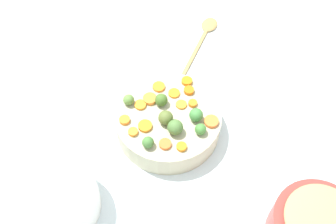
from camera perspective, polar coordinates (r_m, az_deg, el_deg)
name	(u,v)px	position (r m, az deg, el deg)	size (l,w,h in m)	color
tabletop	(163,125)	(1.22, -0.66, -1.75)	(2.40, 2.40, 0.02)	white
serving_bowl_carrots	(168,122)	(1.17, 0.00, -1.34)	(0.30, 0.30, 0.08)	#B9B291
stuffing_mound	(323,220)	(1.01, 20.74, -13.80)	(0.17, 0.17, 0.03)	tan
carrot_slice_0	(145,126)	(1.11, -3.20, -1.96)	(0.04, 0.04, 0.01)	orange
carrot_slice_1	(182,147)	(1.08, 1.89, -4.85)	(0.03, 0.03, 0.01)	orange
carrot_slice_2	(150,99)	(1.16, -2.53, 1.83)	(0.04, 0.04, 0.01)	orange
carrot_slice_3	(187,81)	(1.20, 2.64, 4.30)	(0.03, 0.03, 0.01)	orange
carrot_slice_4	(193,103)	(1.15, 3.45, 1.22)	(0.02, 0.02, 0.01)	orange
carrot_slice_5	(165,144)	(1.08, -0.41, -4.47)	(0.03, 0.03, 0.01)	orange
carrot_slice_6	(133,131)	(1.10, -4.96, -2.71)	(0.03, 0.03, 0.01)	orange
carrot_slice_7	(211,121)	(1.12, 6.04, -1.32)	(0.04, 0.04, 0.01)	orange
carrot_slice_8	(125,120)	(1.13, -6.05, -1.12)	(0.03, 0.03, 0.01)	orange
carrot_slice_9	(159,87)	(1.19, -1.29, 3.52)	(0.04, 0.04, 0.01)	orange
carrot_slice_10	(174,93)	(1.18, 0.85, 2.63)	(0.03, 0.03, 0.01)	orange
carrot_slice_11	(189,90)	(1.18, 2.92, 3.01)	(0.03, 0.03, 0.01)	orange
carrot_slice_12	(181,105)	(1.15, 1.86, 1.04)	(0.03, 0.03, 0.01)	orange
carrot_slice_13	(140,105)	(1.15, -3.87, 1.00)	(0.03, 0.03, 0.01)	orange
brussels_sprout_0	(166,118)	(1.11, -0.33, -0.79)	(0.04, 0.04, 0.04)	#5B6C30
brussels_sprout_1	(148,142)	(1.07, -2.80, -4.24)	(0.03, 0.03, 0.03)	#447535
brussels_sprout_2	(175,127)	(1.09, 1.01, -2.14)	(0.04, 0.04, 0.04)	#4D7538
brussels_sprout_3	(196,115)	(1.11, 3.93, -0.41)	(0.04, 0.04, 0.04)	#43843E
brussels_sprout_4	(129,100)	(1.15, -5.49, 1.69)	(0.03, 0.03, 0.03)	#5E833C
brussels_sprout_5	(161,100)	(1.14, -0.94, 1.70)	(0.04, 0.04, 0.04)	#466B27
brussels_sprout_6	(201,129)	(1.09, 4.54, -2.41)	(0.03, 0.03, 0.03)	#458337
wooden_spoon	(204,35)	(1.44, 5.05, 10.67)	(0.31, 0.14, 0.01)	#AF894D
casserole_dish	(47,199)	(1.08, -16.50, -11.52)	(0.25, 0.25, 0.12)	white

